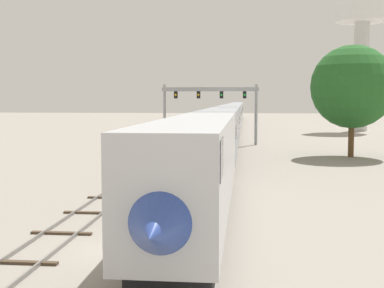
{
  "coord_description": "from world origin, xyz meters",
  "views": [
    {
      "loc": [
        4.13,
        -18.92,
        5.64
      ],
      "look_at": [
        1.0,
        12.0,
        3.0
      ],
      "focal_mm": 49.05,
      "sensor_mm": 36.0,
      "label": 1
    }
  ],
  "objects_px": {
    "trackside_tree_left": "(352,87)",
    "passenger_train": "(233,117)",
    "signal_gantry": "(210,100)",
    "water_tower": "(362,20)"
  },
  "relations": [
    {
      "from": "passenger_train",
      "to": "signal_gantry",
      "type": "bearing_deg",
      "value": -94.77
    },
    {
      "from": "water_tower",
      "to": "trackside_tree_left",
      "type": "bearing_deg",
      "value": -102.93
    },
    {
      "from": "signal_gantry",
      "to": "water_tower",
      "type": "distance_m",
      "value": 42.43
    },
    {
      "from": "passenger_train",
      "to": "trackside_tree_left",
      "type": "relative_size",
      "value": 14.58
    },
    {
      "from": "trackside_tree_left",
      "to": "water_tower",
      "type": "bearing_deg",
      "value": 77.07
    },
    {
      "from": "trackside_tree_left",
      "to": "passenger_train",
      "type": "bearing_deg",
      "value": 107.36
    },
    {
      "from": "signal_gantry",
      "to": "water_tower",
      "type": "relative_size",
      "value": 0.48
    },
    {
      "from": "water_tower",
      "to": "trackside_tree_left",
      "type": "xyz_separation_m",
      "value": [
        -10.18,
        -44.33,
        -12.83
      ]
    },
    {
      "from": "signal_gantry",
      "to": "trackside_tree_left",
      "type": "xyz_separation_m",
      "value": [
        14.77,
        -13.06,
        1.34
      ]
    },
    {
      "from": "water_tower",
      "to": "signal_gantry",
      "type": "bearing_deg",
      "value": -128.58
    }
  ]
}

